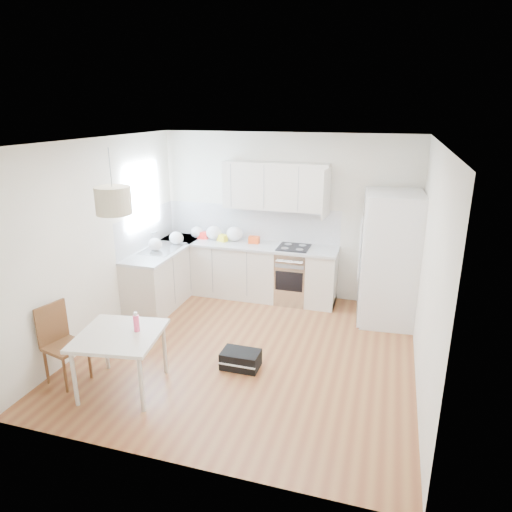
{
  "coord_description": "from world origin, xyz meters",
  "views": [
    {
      "loc": [
        1.63,
        -5.08,
        3.07
      ],
      "look_at": [
        -0.01,
        0.4,
        1.2
      ],
      "focal_mm": 32.0,
      "sensor_mm": 36.0,
      "label": 1
    }
  ],
  "objects": [
    {
      "name": "ceiling",
      "position": [
        0.0,
        0.0,
        2.7
      ],
      "size": [
        4.2,
        4.2,
        0.0
      ],
      "primitive_type": "plane",
      "rotation": [
        3.14,
        0.0,
        0.0
      ],
      "color": "white",
      "rests_on": "wall_back"
    },
    {
      "name": "grocery_bag_a",
      "position": [
        -1.52,
        1.89,
        1.02
      ],
      "size": [
        0.22,
        0.19,
        0.2
      ],
      "primitive_type": "ellipsoid",
      "color": "white",
      "rests_on": "counter_back"
    },
    {
      "name": "range_oven",
      "position": [
        0.2,
        1.8,
        0.44
      ],
      "size": [
        0.5,
        0.61,
        0.88
      ],
      "primitive_type": null,
      "color": "silver",
      "rests_on": "floor"
    },
    {
      "name": "backsplash_left",
      "position": [
        -2.09,
        1.2,
        1.21
      ],
      "size": [
        0.01,
        1.8,
        0.58
      ],
      "primitive_type": "cube",
      "color": "silver",
      "rests_on": "wall_left"
    },
    {
      "name": "snack_yellow",
      "position": [
        -1.03,
        1.82,
        0.98
      ],
      "size": [
        0.19,
        0.16,
        0.11
      ],
      "primitive_type": "cube",
      "rotation": [
        0.0,
        0.0,
        -0.41
      ],
      "color": "yellow",
      "rests_on": "counter_back"
    },
    {
      "name": "wall_left",
      "position": [
        -2.1,
        0.0,
        1.35
      ],
      "size": [
        0.0,
        4.2,
        4.2
      ],
      "primitive_type": "plane",
      "rotation": [
        1.57,
        0.0,
        1.57
      ],
      "color": "silver",
      "rests_on": "floor"
    },
    {
      "name": "backsplash_back",
      "position": [
        -0.6,
        2.09,
        1.21
      ],
      "size": [
        3.0,
        0.01,
        0.58
      ],
      "primitive_type": "cube",
      "color": "silver",
      "rests_on": "wall_back"
    },
    {
      "name": "grocery_bag_d",
      "position": [
        -1.7,
        1.44,
        1.03
      ],
      "size": [
        0.23,
        0.2,
        0.21
      ],
      "primitive_type": "ellipsoid",
      "color": "white",
      "rests_on": "counter_back"
    },
    {
      "name": "window_glassblock",
      "position": [
        -2.09,
        1.15,
        1.75
      ],
      "size": [
        0.02,
        1.0,
        1.0
      ],
      "primitive_type": "cube",
      "color": "#BFE0F9",
      "rests_on": "wall_left"
    },
    {
      "name": "upper_cabinets",
      "position": [
        -0.15,
        1.94,
        1.88
      ],
      "size": [
        1.7,
        0.32,
        0.75
      ],
      "primitive_type": "cube",
      "color": "beige",
      "rests_on": "wall_back"
    },
    {
      "name": "cabinets_back",
      "position": [
        -0.6,
        1.8,
        0.44
      ],
      "size": [
        3.0,
        0.6,
        0.88
      ],
      "primitive_type": "cube",
      "color": "beige",
      "rests_on": "floor"
    },
    {
      "name": "grocery_bag_c",
      "position": [
        -0.84,
        1.89,
        1.04
      ],
      "size": [
        0.28,
        0.24,
        0.25
      ],
      "primitive_type": "ellipsoid",
      "color": "white",
      "rests_on": "counter_back"
    },
    {
      "name": "gym_bag",
      "position": [
        0.03,
        -0.4,
        0.11
      ],
      "size": [
        0.47,
        0.31,
        0.21
      ],
      "primitive_type": "cube",
      "rotation": [
        0.0,
        0.0,
        -0.0
      ],
      "color": "black",
      "rests_on": "floor"
    },
    {
      "name": "floor",
      "position": [
        0.0,
        0.0,
        0.0
      ],
      "size": [
        4.2,
        4.2,
        0.0
      ],
      "primitive_type": "plane",
      "color": "brown",
      "rests_on": "ground"
    },
    {
      "name": "counter_left",
      "position": [
        -1.8,
        1.2,
        0.9
      ],
      "size": [
        0.64,
        1.82,
        0.04
      ],
      "primitive_type": "cube",
      "color": "silver",
      "rests_on": "cabinets_left"
    },
    {
      "name": "snack_red",
      "position": [
        -1.4,
        1.88,
        0.98
      ],
      "size": [
        0.17,
        0.11,
        0.12
      ],
      "primitive_type": "cube",
      "rotation": [
        0.0,
        0.0,
        -0.02
      ],
      "color": "red",
      "rests_on": "counter_back"
    },
    {
      "name": "pendant_lamp",
      "position": [
        -1.03,
        -1.18,
        2.18
      ],
      "size": [
        0.36,
        0.36,
        0.28
      ],
      "primitive_type": "cylinder",
      "rotation": [
        0.0,
        0.0,
        -0.02
      ],
      "color": "beige",
      "rests_on": "ceiling"
    },
    {
      "name": "sink",
      "position": [
        -1.8,
        1.15,
        0.92
      ],
      "size": [
        0.5,
        0.8,
        0.16
      ],
      "primitive_type": null,
      "color": "silver",
      "rests_on": "counter_left"
    },
    {
      "name": "dining_table",
      "position": [
        -1.11,
        -1.2,
        0.62
      ],
      "size": [
        1.0,
        1.0,
        0.69
      ],
      "rotation": [
        0.0,
        0.0,
        0.15
      ],
      "color": "beige",
      "rests_on": "floor"
    },
    {
      "name": "counter_back",
      "position": [
        -0.6,
        1.8,
        0.9
      ],
      "size": [
        3.02,
        0.64,
        0.04
      ],
      "primitive_type": "cube",
      "color": "silver",
      "rests_on": "cabinets_back"
    },
    {
      "name": "wall_right",
      "position": [
        2.1,
        0.0,
        1.35
      ],
      "size": [
        0.0,
        4.2,
        4.2
      ],
      "primitive_type": "plane",
      "rotation": [
        1.57,
        0.0,
        -1.57
      ],
      "color": "silver",
      "rests_on": "floor"
    },
    {
      "name": "snack_orange",
      "position": [
        -0.48,
        1.85,
        0.98
      ],
      "size": [
        0.18,
        0.11,
        0.12
      ],
      "primitive_type": "cube",
      "rotation": [
        0.0,
        0.0,
        0.02
      ],
      "color": "#D94313",
      "rests_on": "counter_back"
    },
    {
      "name": "wall_back",
      "position": [
        0.0,
        2.1,
        1.35
      ],
      "size": [
        4.2,
        0.0,
        4.2
      ],
      "primitive_type": "plane",
      "rotation": [
        1.57,
        0.0,
        0.0
      ],
      "color": "silver",
      "rests_on": "floor"
    },
    {
      "name": "cabinets_left",
      "position": [
        -1.8,
        1.2,
        0.44
      ],
      "size": [
        0.6,
        1.8,
        0.88
      ],
      "primitive_type": "cube",
      "color": "beige",
      "rests_on": "floor"
    },
    {
      "name": "refrigerator",
      "position": [
        1.7,
        1.55,
        0.97
      ],
      "size": [
        0.98,
        1.03,
        1.94
      ],
      "primitive_type": null,
      "rotation": [
        0.0,
        0.0,
        0.08
      ],
      "color": "white",
      "rests_on": "floor"
    },
    {
      "name": "dining_chair",
      "position": [
        -1.81,
        -1.25,
        0.47
      ],
      "size": [
        0.48,
        0.48,
        0.94
      ],
      "primitive_type": null,
      "rotation": [
        0.0,
        0.0,
        -0.25
      ],
      "color": "#532B19",
      "rests_on": "floor"
    },
    {
      "name": "grocery_bag_e",
      "position": [
        -1.85,
        1.02,
        1.02
      ],
      "size": [
        0.23,
        0.19,
        0.2
      ],
      "primitive_type": "ellipsoid",
      "color": "white",
      "rests_on": "counter_left"
    },
    {
      "name": "drink_bottle",
      "position": [
        -0.95,
        -1.09,
        0.81
      ],
      "size": [
        0.09,
        0.09,
        0.23
      ],
      "primitive_type": "cylinder",
      "rotation": [
        0.0,
        0.0,
        0.38
      ],
      "color": "#F2436D",
      "rests_on": "dining_table"
    },
    {
      "name": "grocery_bag_b",
      "position": [
        -1.2,
        1.86,
        1.04
      ],
      "size": [
        0.27,
        0.23,
        0.24
      ],
      "primitive_type": "ellipsoid",
      "color": "white",
      "rests_on": "counter_back"
    }
  ]
}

